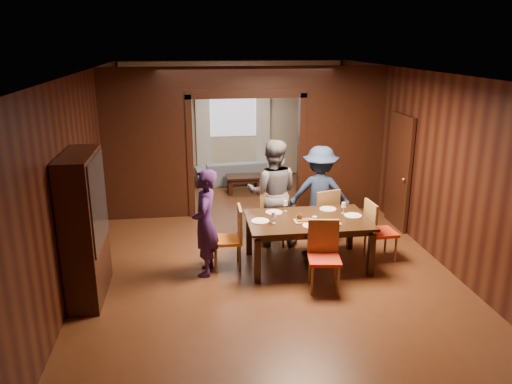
{
  "coord_description": "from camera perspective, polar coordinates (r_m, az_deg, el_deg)",
  "views": [
    {
      "loc": [
        -1.11,
        -7.93,
        3.39
      ],
      "look_at": [
        -0.08,
        -0.4,
        1.05
      ],
      "focal_mm": 35.0,
      "sensor_mm": 36.0,
      "label": 1
    }
  ],
  "objects": [
    {
      "name": "wineglass_left",
      "position": [
        7.41,
        2.01,
        -2.96
      ],
      "size": [
        0.08,
        0.08,
        0.18
      ],
      "primitive_type": null,
      "color": "white",
      "rests_on": "dining_table"
    },
    {
      "name": "door_right",
      "position": [
        9.54,
        16.05,
        2.24
      ],
      "size": [
        0.06,
        0.9,
        2.1
      ],
      "primitive_type": "cube",
      "color": "black",
      "rests_on": "floor"
    },
    {
      "name": "room_walls",
      "position": [
        10.06,
        -1.3,
        6.31
      ],
      "size": [
        5.52,
        9.01,
        2.9
      ],
      "color": "black",
      "rests_on": "floor"
    },
    {
      "name": "plate_far_r",
      "position": [
        8.12,
        8.22,
        -1.93
      ],
      "size": [
        0.27,
        0.27,
        0.01
      ],
      "primitive_type": "cylinder",
      "color": "silver",
      "rests_on": "dining_table"
    },
    {
      "name": "person_grey",
      "position": [
        8.38,
        1.91,
        -0.11
      ],
      "size": [
        1.0,
        0.85,
        1.82
      ],
      "primitive_type": "imported",
      "rotation": [
        0.0,
        0.0,
        2.95
      ],
      "color": "#4C4C52",
      "rests_on": "floor"
    },
    {
      "name": "chair_near",
      "position": [
        7.05,
        7.82,
        -7.4
      ],
      "size": [
        0.5,
        0.5,
        0.97
      ],
      "primitive_type": null,
      "rotation": [
        0.0,
        0.0,
        -0.14
      ],
      "color": "red",
      "rests_on": "floor"
    },
    {
      "name": "dining_table",
      "position": [
        7.8,
        5.88,
        -5.67
      ],
      "size": [
        1.86,
        1.16,
        0.76
      ],
      "primitive_type": "cube",
      "color": "black",
      "rests_on": "floor"
    },
    {
      "name": "chair_far_l",
      "position": [
        8.53,
        1.79,
        -2.82
      ],
      "size": [
        0.46,
        0.46,
        0.97
      ],
      "primitive_type": null,
      "rotation": [
        0.0,
        0.0,
        3.09
      ],
      "color": "orange",
      "rests_on": "floor"
    },
    {
      "name": "platter_a",
      "position": [
        7.53,
        5.54,
        -3.26
      ],
      "size": [
        0.3,
        0.2,
        0.04
      ],
      "primitive_type": "cube",
      "color": "gray",
      "rests_on": "dining_table"
    },
    {
      "name": "plate_right",
      "position": [
        7.89,
        11.0,
        -2.64
      ],
      "size": [
        0.27,
        0.27,
        0.01
      ],
      "primitive_type": "cylinder",
      "color": "white",
      "rests_on": "dining_table"
    },
    {
      "name": "plate_left",
      "position": [
        7.52,
        0.49,
        -3.32
      ],
      "size": [
        0.27,
        0.27,
        0.01
      ],
      "primitive_type": "cylinder",
      "color": "white",
      "rests_on": "dining_table"
    },
    {
      "name": "window_far",
      "position": [
        12.53,
        -2.65,
        9.35
      ],
      "size": [
        1.2,
        0.03,
        1.3
      ],
      "primitive_type": "cube",
      "color": "silver",
      "rests_on": "back_wall"
    },
    {
      "name": "person_navy",
      "position": [
        8.68,
        7.31,
        -0.17
      ],
      "size": [
        1.2,
        0.88,
        1.66
      ],
      "primitive_type": "imported",
      "rotation": [
        0.0,
        0.0,
        2.87
      ],
      "color": "#1C2B47",
      "rests_on": "floor"
    },
    {
      "name": "ceiling",
      "position": [
        8.02,
        0.21,
        13.61
      ],
      "size": [
        5.5,
        9.0,
        0.02
      ],
      "primitive_type": "cube",
      "color": "silver",
      "rests_on": "room_walls"
    },
    {
      "name": "tumbler",
      "position": [
        7.38,
        6.71,
        -3.31
      ],
      "size": [
        0.07,
        0.07,
        0.14
      ],
      "primitive_type": "cylinder",
      "color": "white",
      "rests_on": "dining_table"
    },
    {
      "name": "person_purple",
      "position": [
        7.36,
        -5.83,
        -3.53
      ],
      "size": [
        0.48,
        0.64,
        1.61
      ],
      "primitive_type": "imported",
      "rotation": [
        0.0,
        0.0,
        -1.73
      ],
      "color": "#351B4F",
      "rests_on": "floor"
    },
    {
      "name": "hutch",
      "position": [
        7.0,
        -18.99,
        -3.82
      ],
      "size": [
        0.4,
        1.2,
        2.0
      ],
      "primitive_type": "cube",
      "color": "black",
      "rests_on": "floor"
    },
    {
      "name": "serving_bowl",
      "position": [
        7.82,
        6.7,
        -2.31
      ],
      "size": [
        0.37,
        0.37,
        0.09
      ],
      "primitive_type": "imported",
      "color": "black",
      "rests_on": "dining_table"
    },
    {
      "name": "platter_b",
      "position": [
        7.51,
        8.49,
        -3.45
      ],
      "size": [
        0.3,
        0.2,
        0.04
      ],
      "primitive_type": "cube",
      "color": "gray",
      "rests_on": "dining_table"
    },
    {
      "name": "curtain_left",
      "position": [
        12.52,
        -6.05,
        7.18
      ],
      "size": [
        0.35,
        0.06,
        2.4
      ],
      "primitive_type": "cube",
      "color": "white",
      "rests_on": "back_wall"
    },
    {
      "name": "floor",
      "position": [
        8.7,
        0.19,
        -5.83
      ],
      "size": [
        9.0,
        9.0,
        0.0
      ],
      "primitive_type": "plane",
      "color": "#552E17",
      "rests_on": "ground"
    },
    {
      "name": "coffee_table",
      "position": [
        11.43,
        -1.4,
        0.91
      ],
      "size": [
        0.8,
        0.5,
        0.4
      ],
      "primitive_type": "cube",
      "color": "black",
      "rests_on": "floor"
    },
    {
      "name": "plate_near",
      "position": [
        7.37,
        6.39,
        -3.85
      ],
      "size": [
        0.27,
        0.27,
        0.01
      ],
      "primitive_type": "cylinder",
      "color": "silver",
      "rests_on": "dining_table"
    },
    {
      "name": "wineglass_right",
      "position": [
        7.94,
        9.98,
        -1.81
      ],
      "size": [
        0.08,
        0.08,
        0.18
      ],
      "primitive_type": null,
      "color": "silver",
      "rests_on": "dining_table"
    },
    {
      "name": "chair_far_r",
      "position": [
        8.69,
        7.5,
        -2.58
      ],
      "size": [
        0.55,
        0.55,
        0.97
      ],
      "primitive_type": null,
      "rotation": [
        0.0,
        0.0,
        3.43
      ],
      "color": "red",
      "rests_on": "floor"
    },
    {
      "name": "chair_right",
      "position": [
        8.16,
        14.12,
        -4.27
      ],
      "size": [
        0.47,
        0.47,
        0.97
      ],
      "primitive_type": null,
      "rotation": [
        0.0,
        0.0,
        1.64
      ],
      "color": "red",
      "rests_on": "floor"
    },
    {
      "name": "condiment_jar",
      "position": [
        7.55,
        5.01,
        -2.91
      ],
      "size": [
        0.08,
        0.08,
        0.11
      ],
      "primitive_type": null,
      "color": "#4A2911",
      "rests_on": "dining_table"
    },
    {
      "name": "wineglass_far",
      "position": [
        7.93,
        3.37,
        -1.59
      ],
      "size": [
        0.08,
        0.08,
        0.18
      ],
      "primitive_type": null,
      "color": "white",
      "rests_on": "dining_table"
    },
    {
      "name": "curtain_right",
      "position": [
        12.65,
        0.8,
        7.37
      ],
      "size": [
        0.35,
        0.06,
        2.4
      ],
      "primitive_type": "cube",
      "color": "white",
      "rests_on": "back_wall"
    },
    {
      "name": "sofa",
      "position": [
        12.23,
        -2.43,
        2.36
      ],
      "size": [
        1.97,
        0.92,
        0.56
      ],
      "primitive_type": "imported",
      "rotation": [
        0.0,
        0.0,
        3.24
      ],
      "color": "#7F98A6",
      "rests_on": "floor"
    },
    {
      "name": "chair_left",
      "position": [
        7.64,
        -3.33,
        -5.26
      ],
      "size": [
        0.45,
        0.45,
        0.97
      ],
      "primitive_type": null,
      "rotation": [
        0.0,
        0.0,
        -1.59
      ],
      "color": "orange",
      "rests_on": "floor"
    },
    {
      "name": "plate_far_l",
      "position": [
        7.89,
        2.07,
        -2.32
      ],
      "size": [
        0.27,
        0.27,
        0.01
      ],
      "primitive_type": "cylinder",
      "color": "silver",
      "rests_on": "dining_table"
    }
  ]
}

